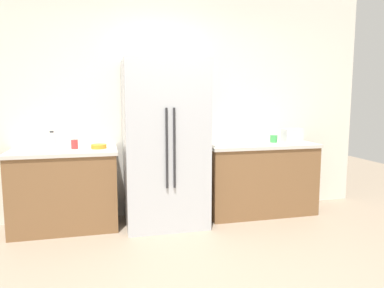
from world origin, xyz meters
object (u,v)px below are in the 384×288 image
object	(u,v)px
toaster	(292,135)
bowl_a	(99,146)
bottle_a	(52,143)
cup_a	(75,144)
cup_b	(274,139)
refrigerator	(165,144)

from	to	relation	value
toaster	bowl_a	distance (m)	2.41
toaster	bottle_a	xyz separation A→B (m)	(-2.88, -0.10, 0.00)
cup_a	bowl_a	bearing A→B (deg)	-7.30
cup_b	refrigerator	bearing A→B (deg)	-173.97
refrigerator	bottle_a	size ratio (longest dim) A/B	8.67
bottle_a	cup_a	world-z (taller)	bottle_a
toaster	cup_b	bearing A→B (deg)	178.34
bottle_a	cup_b	distance (m)	2.63
refrigerator	cup_a	size ratio (longest dim) A/B	18.44
refrigerator	bowl_a	xyz separation A→B (m)	(-0.73, 0.12, -0.02)
bowl_a	refrigerator	bearing A→B (deg)	-9.55
bottle_a	bowl_a	size ratio (longest dim) A/B	1.25
bottle_a	cup_a	distance (m)	0.25
bottle_a	cup_a	xyz separation A→B (m)	(0.22, 0.11, -0.04)
cup_a	refrigerator	bearing A→B (deg)	-8.96
cup_a	cup_b	distance (m)	2.41
bottle_a	bowl_a	distance (m)	0.49
refrigerator	bottle_a	world-z (taller)	refrigerator
cup_b	bowl_a	bearing A→B (deg)	-179.24
bottle_a	cup_a	bearing A→B (deg)	27.47
cup_b	bowl_a	size ratio (longest dim) A/B	0.54
toaster	cup_a	world-z (taller)	toaster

